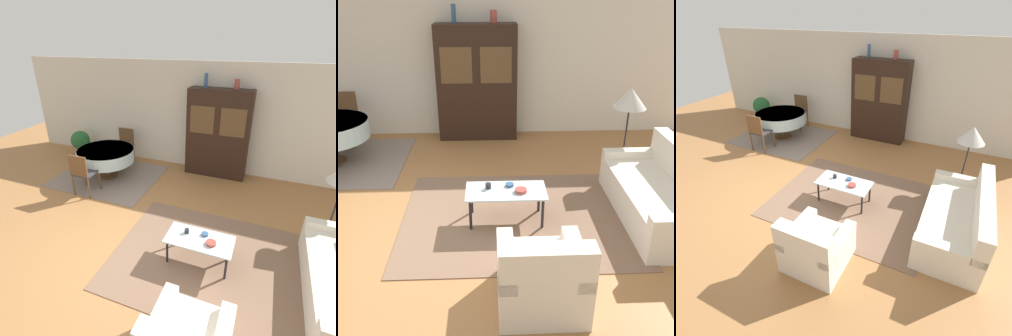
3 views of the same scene
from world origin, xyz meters
The scene contains 18 objects.
ground_plane centered at (0.00, 0.00, 0.00)m, with size 14.00×14.00×0.00m, color #9E6B3D.
wall_back centered at (0.00, 3.63, 1.35)m, with size 10.00×0.06×2.70m.
area_rug centered at (1.29, 0.37, 0.01)m, with size 2.97×2.36×0.01m.
dining_rug centered at (-1.74, 2.23, 0.01)m, with size 2.47×2.07×0.01m.
couch centered at (3.15, 0.30, 0.31)m, with size 0.93×2.00×0.88m.
armchair centered at (1.41, -1.18, 0.31)m, with size 0.82×0.84×0.85m.
coffee_table centered at (1.14, 0.29, 0.39)m, with size 1.01×0.51×0.43m.
display_cabinet centered at (0.73, 3.36, 1.07)m, with size 1.49×0.45×2.14m.
dining_table centered at (-1.75, 2.21, 0.59)m, with size 1.38×1.38×0.73m.
dining_chair_near centered at (-1.75, 1.31, 0.56)m, with size 0.44×0.44×0.96m.
dining_chair_far centered at (-1.75, 3.12, 0.56)m, with size 0.44×0.44×0.96m.
floor_lamp centered at (3.09, 1.69, 1.18)m, with size 0.50×0.50×1.36m.
cup centered at (0.92, 0.35, 0.48)m, with size 0.07×0.07×0.07m.
bowl centered at (1.33, 0.24, 0.46)m, with size 0.15×0.15×0.04m.
bowl_small centered at (1.19, 0.40, 0.46)m, with size 0.11×0.11×0.03m.
vase_tall centered at (0.36, 3.36, 2.30)m, with size 0.08×0.08×0.32m.
vase_short centered at (1.06, 3.36, 2.25)m, with size 0.12×0.12×0.22m.
potted_plant centered at (-3.21, 3.08, 0.44)m, with size 0.54×0.54×0.76m.
Camera 3 is at (2.89, -3.33, 3.17)m, focal length 28.00 mm.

